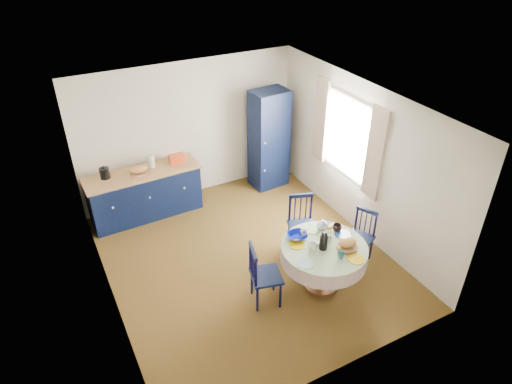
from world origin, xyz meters
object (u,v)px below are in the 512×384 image
(dining_table, at_px, (324,253))
(cobalt_bowl, at_px, (297,236))
(pantry_cabinet, at_px, (269,139))
(mug_a, at_px, (313,246))
(mug_b, at_px, (341,255))
(kitchen_counter, at_px, (145,193))
(chair_left, at_px, (263,275))
(mug_d, at_px, (304,234))
(chair_right, at_px, (360,236))
(chair_far, at_px, (302,224))
(mug_c, at_px, (337,228))

(dining_table, bearing_deg, cobalt_bowl, 125.99)
(pantry_cabinet, xyz_separation_m, mug_a, (-0.89, -2.82, -0.18))
(mug_b, bearing_deg, kitchen_counter, 118.53)
(chair_left, xyz_separation_m, mug_d, (0.75, 0.19, 0.29))
(pantry_cabinet, relative_size, chair_left, 2.03)
(chair_right, bearing_deg, mug_d, -119.90)
(pantry_cabinet, height_order, cobalt_bowl, pantry_cabinet)
(chair_far, distance_m, chair_right, 0.90)
(kitchen_counter, bearing_deg, chair_far, -49.14)
(pantry_cabinet, relative_size, mug_b, 19.03)
(pantry_cabinet, relative_size, chair_right, 2.24)
(kitchen_counter, xyz_separation_m, chair_right, (2.53, -2.66, -0.02))
(mug_a, distance_m, cobalt_bowl, 0.31)
(chair_left, relative_size, mug_a, 7.40)
(pantry_cabinet, relative_size, dining_table, 1.60)
(dining_table, height_order, mug_a, dining_table)
(mug_c, bearing_deg, mug_b, -121.28)
(kitchen_counter, height_order, chair_right, kitchen_counter)
(dining_table, bearing_deg, chair_right, 15.61)
(kitchen_counter, xyz_separation_m, pantry_cabinet, (2.40, -0.05, 0.50))
(chair_right, height_order, cobalt_bowl, chair_right)
(pantry_cabinet, height_order, mug_a, pantry_cabinet)
(kitchen_counter, relative_size, chair_left, 2.09)
(dining_table, bearing_deg, mug_b, -81.26)
(chair_far, xyz_separation_m, mug_b, (-0.15, -1.15, 0.29))
(chair_right, height_order, mug_a, chair_right)
(chair_far, height_order, chair_right, chair_far)
(chair_right, bearing_deg, cobalt_bowl, -120.44)
(chair_left, xyz_separation_m, cobalt_bowl, (0.64, 0.21, 0.28))
(mug_b, bearing_deg, chair_left, 155.64)
(dining_table, bearing_deg, chair_far, 77.20)
(cobalt_bowl, bearing_deg, chair_far, 50.20)
(chair_left, relative_size, mug_d, 8.69)
(chair_right, relative_size, mug_d, 7.89)
(mug_a, bearing_deg, chair_far, 65.41)
(kitchen_counter, relative_size, chair_right, 2.30)
(pantry_cabinet, bearing_deg, dining_table, -109.10)
(pantry_cabinet, distance_m, chair_far, 2.11)
(pantry_cabinet, bearing_deg, cobalt_bowl, -115.83)
(dining_table, xyz_separation_m, chair_right, (0.84, 0.23, -0.17))
(chair_far, bearing_deg, mug_c, -57.87)
(dining_table, relative_size, chair_far, 1.27)
(mug_a, height_order, cobalt_bowl, mug_a)
(chair_left, relative_size, chair_far, 1.00)
(chair_far, bearing_deg, kitchen_counter, 151.24)
(kitchen_counter, distance_m, pantry_cabinet, 2.45)
(chair_left, xyz_separation_m, mug_b, (0.93, -0.42, 0.29))
(chair_left, xyz_separation_m, mug_c, (1.23, 0.08, 0.30))
(kitchen_counter, relative_size, mug_a, 15.46)
(mug_c, bearing_deg, pantry_cabinet, 82.30)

